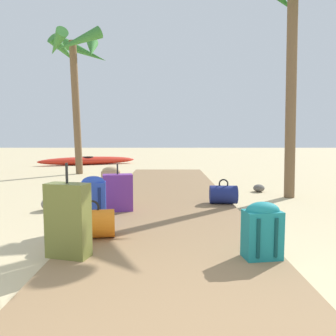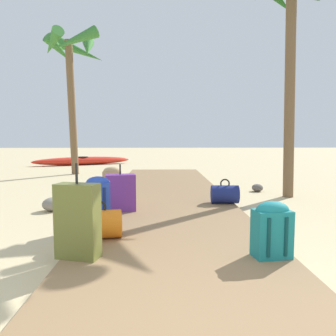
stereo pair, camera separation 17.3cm
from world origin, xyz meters
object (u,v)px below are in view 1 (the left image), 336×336
Objects in this scene: suitcase_olive at (68,220)px; backpack_blue at (93,199)px; duffel_bag_navy at (223,194)px; palm_tree_far_left at (76,60)px; backpack_tan at (111,184)px; suitcase_purple at (117,193)px; backpack_teal at (262,229)px; kayak at (87,161)px; duffel_bag_orange at (92,224)px.

suitcase_olive reaches higher than backpack_blue.
suitcase_olive reaches higher than duffel_bag_navy.
duffel_bag_navy is 0.75× the size of backpack_blue.
backpack_tan is at bearing -69.20° from palm_tree_far_left.
duffel_bag_navy is 2.28m from backpack_blue.
backpack_blue reaches higher than duffel_bag_navy.
backpack_tan reaches higher than duffel_bag_navy.
suitcase_olive is 1.94m from suitcase_purple.
backpack_teal is at bearing -33.81° from backpack_blue.
backpack_tan is at bearing 176.13° from duffel_bag_navy.
backpack_tan reaches higher than backpack_teal.
suitcase_purple is (0.20, 0.75, -0.05)m from backpack_blue.
duffel_bag_navy is 1.77m from suitcase_purple.
kayak is (-0.60, 3.64, -3.37)m from palm_tree_far_left.
suitcase_purple reaches higher than backpack_tan.
suitcase_olive is 1.65× the size of duffel_bag_orange.
duffel_bag_orange is (-1.77, -1.87, 0.00)m from duffel_bag_navy.
backpack_blue is 0.77m from suitcase_purple.
suitcase_purple reaches higher than kayak.
suitcase_purple reaches higher than backpack_teal.
palm_tree_far_left reaches higher than suitcase_purple.
backpack_teal is (-0.06, -2.50, 0.12)m from duffel_bag_navy.
palm_tree_far_left is (-3.75, 4.99, 3.31)m from duffel_bag_navy.
backpack_blue is at bearing 146.19° from backpack_teal.
suitcase_purple is (-1.62, 1.97, 0.00)m from backpack_teal.
duffel_bag_navy is 1.91m from backpack_tan.
duffel_bag_orange is (-0.08, -1.34, -0.12)m from suitcase_purple.
suitcase_olive is at bearing -77.33° from kayak.
backpack_teal is 0.99× the size of duffel_bag_orange.
suitcase_olive is 1.24× the size of suitcase_purple.
suitcase_olive is 2.59m from backpack_tan.
backpack_teal is at bearing -50.46° from suitcase_purple.
palm_tree_far_left reaches higher than duffel_bag_orange.
backpack_blue reaches higher than backpack_tan.
backpack_teal is 1.82m from duffel_bag_orange.
suitcase_olive is at bearing -94.94° from suitcase_purple.
duffel_bag_orange is at bearing -133.29° from duffel_bag_navy.
duffel_bag_navy is 0.88× the size of backpack_teal.
duffel_bag_navy is 0.11× the size of kayak.
duffel_bag_navy is at bearing 17.51° from suitcase_purple.
kayak is (-2.49, 11.10, -0.26)m from suitcase_olive.
backpack_blue is at bearing -89.27° from backpack_tan.
backpack_blue is 0.14× the size of palm_tree_far_left.
backpack_tan is at bearing 90.73° from backpack_blue.
kayak is (-4.28, 11.13, -0.19)m from backpack_teal.
duffel_bag_orange is at bearing 159.91° from backpack_teal.
kayak is (-2.58, 10.51, -0.07)m from duffel_bag_orange.
duffel_bag_orange is (0.09, 0.59, -0.19)m from suitcase_olive.
palm_tree_far_left is at bearing 116.20° from backpack_teal.
backpack_teal is at bearing -91.41° from duffel_bag_navy.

